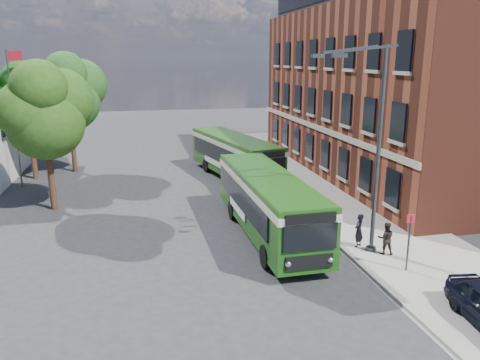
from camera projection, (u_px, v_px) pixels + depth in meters
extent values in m
plane|color=#28282B|center=(248.00, 246.00, 21.75)|extent=(120.00, 120.00, 0.00)
cube|color=gray|center=(323.00, 190.00, 30.74)|extent=(6.00, 48.00, 0.15)
cube|color=beige|center=(279.00, 193.00, 30.12)|extent=(0.12, 48.00, 0.01)
cube|color=maroon|center=(395.00, 92.00, 34.47)|extent=(12.00, 26.00, 12.00)
cube|color=#B0A695|center=(317.00, 127.00, 33.83)|extent=(0.12, 26.00, 0.35)
cylinder|color=#393C3F|center=(14.00, 121.00, 30.30)|extent=(0.10, 0.10, 9.00)
cube|color=maroon|center=(14.00, 56.00, 29.36)|extent=(0.90, 0.02, 0.60)
cylinder|color=#393C3F|center=(371.00, 250.00, 20.90)|extent=(0.44, 0.44, 0.30)
cylinder|color=#393C3F|center=(378.00, 154.00, 19.80)|extent=(0.18, 0.18, 9.00)
cube|color=#393C3F|center=(365.00, 49.00, 17.89)|extent=(2.58, 0.46, 0.37)
cube|color=#393C3F|center=(351.00, 49.00, 19.02)|extent=(2.58, 0.46, 0.37)
cube|color=#393C3F|center=(340.00, 55.00, 17.24)|extent=(0.55, 0.22, 0.16)
cube|color=#393C3F|center=(318.00, 56.00, 19.28)|extent=(0.55, 0.22, 0.16)
cylinder|color=#393C3F|center=(408.00, 245.00, 18.62)|extent=(0.08, 0.08, 2.50)
cube|color=red|center=(411.00, 219.00, 18.34)|extent=(0.35, 0.04, 0.35)
cube|color=#1B4C12|center=(268.00, 200.00, 22.70)|extent=(2.72, 10.95, 2.45)
cube|color=#1B4C12|center=(267.00, 225.00, 23.02)|extent=(2.76, 10.99, 0.14)
cube|color=black|center=(241.00, 198.00, 22.66)|extent=(0.27, 9.10, 1.10)
cube|color=black|center=(291.00, 194.00, 23.24)|extent=(0.27, 9.10, 1.10)
cube|color=beige|center=(268.00, 184.00, 22.49)|extent=(2.78, 11.01, 0.32)
cube|color=#1B4C12|center=(268.00, 176.00, 22.40)|extent=(2.62, 10.85, 0.12)
cube|color=black|center=(310.00, 237.00, 17.50)|extent=(2.15, 0.12, 1.05)
cube|color=black|center=(311.00, 219.00, 17.30)|extent=(2.00, 0.12, 0.38)
cube|color=black|center=(309.00, 262.00, 17.74)|extent=(1.90, 0.12, 0.55)
sphere|color=silver|center=(288.00, 264.00, 17.57)|extent=(0.26, 0.26, 0.26)
sphere|color=silver|center=(330.00, 260.00, 17.95)|extent=(0.26, 0.26, 0.26)
cube|color=black|center=(241.00, 170.00, 27.80)|extent=(2.00, 0.12, 0.90)
cube|color=white|center=(237.00, 208.00, 23.51)|extent=(0.11, 3.20, 0.45)
cylinder|color=black|center=(266.00, 257.00, 19.32)|extent=(0.30, 1.01, 1.00)
cylinder|color=black|center=(319.00, 251.00, 19.85)|extent=(0.30, 1.01, 1.00)
cylinder|color=black|center=(232.00, 210.00, 25.25)|extent=(0.30, 1.01, 1.00)
cylinder|color=black|center=(274.00, 207.00, 25.78)|extent=(0.30, 1.01, 1.00)
cube|color=#235615|center=(234.00, 154.00, 33.68)|extent=(4.79, 11.06, 2.45)
cube|color=#235615|center=(234.00, 171.00, 34.00)|extent=(4.83, 11.10, 0.14)
cube|color=black|center=(216.00, 153.00, 33.39)|extent=(2.03, 8.77, 1.10)
cube|color=black|center=(248.00, 150.00, 34.43)|extent=(2.03, 8.77, 1.10)
cube|color=beige|center=(234.00, 142.00, 33.47)|extent=(4.86, 11.13, 0.32)
cube|color=#235615|center=(234.00, 138.00, 33.38)|extent=(4.67, 10.94, 0.12)
cube|color=black|center=(270.00, 167.00, 28.88)|extent=(2.12, 0.55, 1.05)
cube|color=black|center=(270.00, 155.00, 28.69)|extent=(1.97, 0.51, 0.38)
cube|color=black|center=(270.00, 182.00, 29.13)|extent=(1.87, 0.49, 0.55)
sphere|color=silver|center=(258.00, 184.00, 28.80)|extent=(0.26, 0.26, 0.26)
sphere|color=silver|center=(282.00, 181.00, 29.49)|extent=(0.26, 0.26, 0.26)
cube|color=black|center=(207.00, 139.00, 38.37)|extent=(1.97, 0.51, 0.90)
cube|color=white|center=(213.00, 161.00, 34.19)|extent=(0.74, 3.13, 0.45)
cylinder|color=black|center=(241.00, 184.00, 30.38)|extent=(0.49, 1.04, 1.00)
cylinder|color=black|center=(272.00, 181.00, 31.33)|extent=(0.49, 1.04, 1.00)
cylinder|color=black|center=(207.00, 165.00, 35.79)|extent=(0.49, 1.04, 1.00)
cylinder|color=black|center=(234.00, 163.00, 36.75)|extent=(0.49, 1.04, 1.00)
imported|color=black|center=(359.00, 230.00, 21.09)|extent=(0.67, 0.64, 1.55)
imported|color=black|center=(386.00, 238.00, 20.31)|extent=(0.85, 0.75, 1.44)
cylinder|color=#3C2316|center=(51.00, 179.00, 26.57)|extent=(0.36, 0.36, 3.60)
sphere|color=#254713|center=(45.00, 121.00, 25.74)|extent=(4.26, 4.26, 4.26)
sphere|color=#254713|center=(61.00, 101.00, 26.26)|extent=(3.60, 3.60, 3.60)
sphere|color=#254713|center=(28.00, 111.00, 24.88)|extent=(3.27, 3.27, 3.27)
sphere|color=#254713|center=(39.00, 88.00, 24.49)|extent=(2.95, 2.95, 2.95)
cylinder|color=#3C2316|center=(33.00, 155.00, 33.41)|extent=(0.36, 0.36, 3.55)
sphere|color=#103E0C|center=(28.00, 109.00, 32.59)|extent=(4.19, 4.19, 4.19)
sphere|color=#103E0C|center=(41.00, 93.00, 33.11)|extent=(3.55, 3.55, 3.55)
sphere|color=#103E0C|center=(14.00, 101.00, 31.75)|extent=(3.22, 3.22, 3.22)
sphere|color=#103E0C|center=(22.00, 83.00, 31.36)|extent=(2.90, 2.90, 2.90)
cylinder|color=#3C2316|center=(73.00, 147.00, 35.56)|extent=(0.36, 0.36, 3.82)
sphere|color=#214A19|center=(69.00, 101.00, 34.68)|extent=(4.52, 4.52, 4.52)
sphere|color=#214A19|center=(81.00, 85.00, 35.23)|extent=(3.82, 3.82, 3.82)
sphere|color=#214A19|center=(56.00, 92.00, 33.77)|extent=(3.48, 3.48, 3.48)
sphere|color=#214A19|center=(65.00, 74.00, 33.36)|extent=(3.13, 3.13, 3.13)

